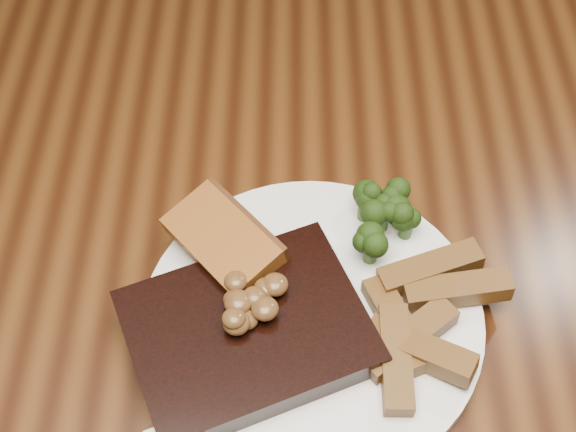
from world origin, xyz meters
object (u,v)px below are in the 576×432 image
dining_table (279,299)px  plate (312,319)px  potato_wedges (409,317)px  chair_far (420,32)px  steak (248,332)px  garlic_bread (224,254)px

dining_table → plate: 0.13m
dining_table → potato_wedges: potato_wedges is taller
dining_table → plate: bearing=-70.2°
potato_wedges → chair_far: bearing=80.9°
plate → steak: size_ratio=1.54×
plate → garlic_bread: 0.09m
dining_table → chair_far: bearing=70.0°
dining_table → plate: plate is taller
steak → potato_wedges: 0.13m
plate → potato_wedges: bearing=-6.0°
chair_far → plate: bearing=83.3°
potato_wedges → plate: bearing=174.0°
garlic_bread → potato_wedges: 0.16m
steak → potato_wedges: size_ratio=1.61×
dining_table → garlic_bread: bearing=-149.1°
dining_table → garlic_bread: garlic_bread is taller
dining_table → garlic_bread: 0.13m
dining_table → potato_wedges: (0.10, -0.09, 0.12)m
plate → steak: (-0.05, -0.02, 0.02)m
garlic_bread → potato_wedges: size_ratio=0.87×
dining_table → chair_far: chair_far is taller
chair_far → plate: chair_far is taller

